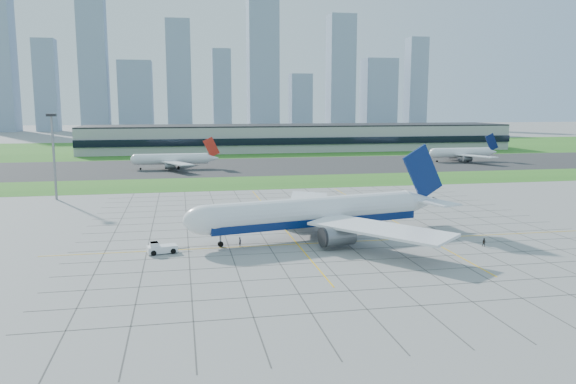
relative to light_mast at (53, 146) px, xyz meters
name	(u,v)px	position (x,y,z in m)	size (l,w,h in m)	color
ground	(342,240)	(70.00, -65.00, -16.18)	(1400.00, 1400.00, 0.00)	gray
grass_median	(273,182)	(70.00, 25.00, -16.16)	(700.00, 35.00, 0.04)	#27611B
asphalt_taxiway	(253,166)	(70.00, 80.00, -16.15)	(700.00, 75.00, 0.04)	#383838
grass_far	(232,148)	(70.00, 190.00, -16.16)	(700.00, 145.00, 0.04)	#27611B
apron_markings	(330,228)	(70.43, -53.91, -16.17)	(120.00, 130.00, 0.03)	#474744
terminal	(300,137)	(110.00, 164.87, -8.29)	(260.00, 43.00, 15.80)	#B7B7B2
light_mast	(53,146)	(0.00, 0.00, 0.00)	(2.50, 2.50, 25.60)	gray
city_skyline	(201,76)	(61.29, 455.00, 42.91)	(523.00, 32.40, 160.00)	#8A9EB5
airliner	(316,213)	(65.26, -61.75, -10.89)	(60.83, 61.02, 19.36)	white
pushback_tug	(161,248)	(32.72, -68.98, -15.17)	(8.29, 3.79, 2.28)	white
crew_near	(240,242)	(48.30, -66.38, -15.27)	(0.67, 0.44, 1.83)	black
crew_far	(484,242)	(96.52, -76.09, -15.31)	(0.84, 0.66, 1.74)	black
distant_jet_1	(174,159)	(34.00, 74.72, -11.70)	(36.33, 42.66, 14.08)	white
distant_jet_2	(462,153)	(175.13, 80.94, -11.70)	(34.44, 42.66, 14.08)	white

